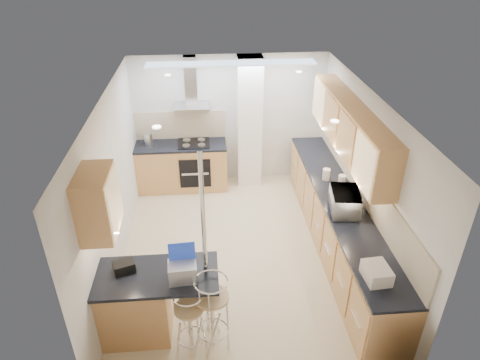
{
  "coord_description": "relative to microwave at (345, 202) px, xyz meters",
  "views": [
    {
      "loc": [
        -0.45,
        -5.22,
        4.33
      ],
      "look_at": [
        0.01,
        0.2,
        1.19
      ],
      "focal_mm": 32.0,
      "sensor_mm": 36.0,
      "label": 1
    }
  ],
  "objects": [
    {
      "name": "ground",
      "position": [
        -1.44,
        0.34,
        -1.08
      ],
      "size": [
        4.8,
        4.8,
        0.0
      ],
      "primitive_type": "plane",
      "color": "#CEB589",
      "rests_on": "ground"
    },
    {
      "name": "room_shell",
      "position": [
        -1.11,
        0.71,
        0.46
      ],
      "size": [
        3.64,
        4.84,
        2.51
      ],
      "color": "silver",
      "rests_on": "ground"
    },
    {
      "name": "right_counter",
      "position": [
        0.06,
        0.34,
        -0.62
      ],
      "size": [
        0.63,
        4.4,
        0.92
      ],
      "color": "#BE844C",
      "rests_on": "ground"
    },
    {
      "name": "back_counter",
      "position": [
        -2.39,
        2.44,
        -0.62
      ],
      "size": [
        1.7,
        0.63,
        0.92
      ],
      "color": "#BE844C",
      "rests_on": "ground"
    },
    {
      "name": "peninsula",
      "position": [
        -2.56,
        -1.11,
        -0.6
      ],
      "size": [
        1.47,
        0.72,
        0.94
      ],
      "color": "#BE844C",
      "rests_on": "ground"
    },
    {
      "name": "microwave",
      "position": [
        0.0,
        0.0,
        0.0
      ],
      "size": [
        0.46,
        0.61,
        0.31
      ],
      "primitive_type": "imported",
      "rotation": [
        0.0,
        0.0,
        1.43
      ],
      "color": "silver",
      "rests_on": "right_counter"
    },
    {
      "name": "laptop",
      "position": [
        -2.23,
        -1.21,
        -0.03
      ],
      "size": [
        0.33,
        0.26,
        0.22
      ],
      "primitive_type": "cube",
      "rotation": [
        0.0,
        0.0,
        0.07
      ],
      "color": "#9FA0A7",
      "rests_on": "peninsula"
    },
    {
      "name": "bag",
      "position": [
        -2.91,
        -1.02,
        -0.07
      ],
      "size": [
        0.28,
        0.24,
        0.13
      ],
      "primitive_type": "cube",
      "rotation": [
        0.0,
        0.0,
        0.34
      ],
      "color": "black",
      "rests_on": "peninsula"
    },
    {
      "name": "bar_stool_near",
      "position": [
        -2.17,
        -1.41,
        -0.63
      ],
      "size": [
        0.45,
        0.45,
        0.9
      ],
      "primitive_type": null,
      "rotation": [
        0.0,
        0.0,
        -0.25
      ],
      "color": "tan",
      "rests_on": "ground"
    },
    {
      "name": "bar_stool_end",
      "position": [
        -1.91,
        -1.35,
        -0.56
      ],
      "size": [
        0.59,
        0.59,
        1.03
      ],
      "primitive_type": null,
      "rotation": [
        0.0,
        0.0,
        0.8
      ],
      "color": "tan",
      "rests_on": "ground"
    },
    {
      "name": "jar_a",
      "position": [
        -0.02,
        0.91,
        -0.07
      ],
      "size": [
        0.13,
        0.13,
        0.18
      ],
      "primitive_type": "cylinder",
      "rotation": [
        0.0,
        0.0,
        -0.12
      ],
      "color": "beige",
      "rests_on": "right_counter"
    },
    {
      "name": "jar_b",
      "position": [
        0.19,
        0.76,
        -0.08
      ],
      "size": [
        0.14,
        0.14,
        0.15
      ],
      "primitive_type": "cylinder",
      "rotation": [
        0.0,
        0.0,
        -0.35
      ],
      "color": "beige",
      "rests_on": "right_counter"
    },
    {
      "name": "jar_c",
      "position": [
        0.08,
        0.05,
        -0.07
      ],
      "size": [
        0.15,
        0.15,
        0.18
      ],
      "primitive_type": "cylinder",
      "rotation": [
        0.0,
        0.0,
        0.06
      ],
      "color": "#B1AD8E",
      "rests_on": "right_counter"
    },
    {
      "name": "jar_d",
      "position": [
        0.07,
        -0.18,
        -0.09
      ],
      "size": [
        0.13,
        0.13,
        0.14
      ],
      "primitive_type": "cylinder",
      "rotation": [
        0.0,
        0.0,
        0.37
      ],
      "color": "silver",
      "rests_on": "right_counter"
    },
    {
      "name": "bread_bin",
      "position": [
        -0.04,
        -1.37,
        -0.07
      ],
      "size": [
        0.29,
        0.35,
        0.18
      ],
      "primitive_type": "cube",
      "rotation": [
        0.0,
        0.0,
        0.07
      ],
      "color": "beige",
      "rests_on": "right_counter"
    },
    {
      "name": "kettle",
      "position": [
        -2.97,
        2.44,
        -0.04
      ],
      "size": [
        0.16,
        0.16,
        0.24
      ],
      "primitive_type": "cylinder",
      "color": "#B9BCBF",
      "rests_on": "back_counter"
    }
  ]
}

